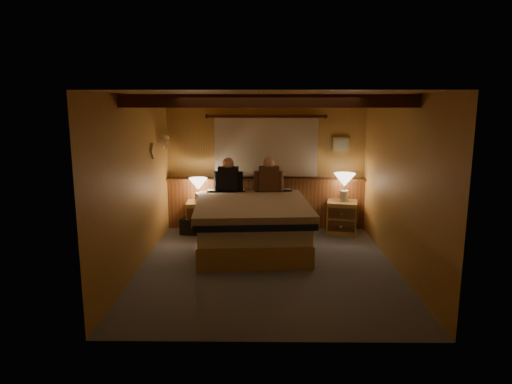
{
  "coord_description": "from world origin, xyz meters",
  "views": [
    {
      "loc": [
        -0.09,
        -6.17,
        2.29
      ],
      "look_at": [
        -0.16,
        0.4,
        1.0
      ],
      "focal_mm": 32.0,
      "sensor_mm": 36.0,
      "label": 1
    }
  ],
  "objects_px": {
    "nightstand_left": "(201,217)",
    "duffel_bag": "(194,226)",
    "lamp_left": "(198,185)",
    "lamp_right": "(345,182)",
    "bed": "(252,223)",
    "person_right": "(269,177)",
    "nightstand_right": "(342,217)",
    "person_left": "(228,178)"
  },
  "relations": [
    {
      "from": "nightstand_right",
      "to": "bed",
      "type": "bearing_deg",
      "value": -139.15
    },
    {
      "from": "lamp_left",
      "to": "nightstand_right",
      "type": "bearing_deg",
      "value": 0.63
    },
    {
      "from": "nightstand_left",
      "to": "nightstand_right",
      "type": "bearing_deg",
      "value": -2.82
    },
    {
      "from": "bed",
      "to": "lamp_left",
      "type": "distance_m",
      "value": 1.36
    },
    {
      "from": "person_right",
      "to": "nightstand_left",
      "type": "bearing_deg",
      "value": 178.16
    },
    {
      "from": "nightstand_left",
      "to": "lamp_left",
      "type": "relative_size",
      "value": 1.3
    },
    {
      "from": "lamp_left",
      "to": "lamp_right",
      "type": "height_order",
      "value": "lamp_right"
    },
    {
      "from": "lamp_right",
      "to": "person_right",
      "type": "height_order",
      "value": "person_right"
    },
    {
      "from": "person_right",
      "to": "nightstand_right",
      "type": "bearing_deg",
      "value": 1.97
    },
    {
      "from": "nightstand_right",
      "to": "person_left",
      "type": "relative_size",
      "value": 0.97
    },
    {
      "from": "nightstand_right",
      "to": "duffel_bag",
      "type": "height_order",
      "value": "nightstand_right"
    },
    {
      "from": "nightstand_left",
      "to": "duffel_bag",
      "type": "distance_m",
      "value": 0.22
    },
    {
      "from": "nightstand_left",
      "to": "duffel_bag",
      "type": "bearing_deg",
      "value": -131.48
    },
    {
      "from": "nightstand_right",
      "to": "person_left",
      "type": "bearing_deg",
      "value": -166.0
    },
    {
      "from": "bed",
      "to": "nightstand_left",
      "type": "relative_size",
      "value": 4.22
    },
    {
      "from": "bed",
      "to": "person_right",
      "type": "xyz_separation_m",
      "value": [
        0.28,
        0.84,
        0.61
      ]
    },
    {
      "from": "nightstand_right",
      "to": "lamp_right",
      "type": "xyz_separation_m",
      "value": [
        0.03,
        0.04,
        0.63
      ]
    },
    {
      "from": "bed",
      "to": "nightstand_right",
      "type": "xyz_separation_m",
      "value": [
        1.59,
        0.88,
        -0.11
      ]
    },
    {
      "from": "bed",
      "to": "lamp_left",
      "type": "bearing_deg",
      "value": 134.84
    },
    {
      "from": "nightstand_left",
      "to": "person_right",
      "type": "xyz_separation_m",
      "value": [
        1.21,
        -0.04,
        0.73
      ]
    },
    {
      "from": "bed",
      "to": "nightstand_left",
      "type": "height_order",
      "value": "bed"
    },
    {
      "from": "nightstand_left",
      "to": "nightstand_right",
      "type": "relative_size",
      "value": 0.93
    },
    {
      "from": "nightstand_right",
      "to": "lamp_left",
      "type": "relative_size",
      "value": 1.4
    },
    {
      "from": "nightstand_left",
      "to": "lamp_left",
      "type": "xyz_separation_m",
      "value": [
        -0.04,
        -0.03,
        0.58
      ]
    },
    {
      "from": "nightstand_left",
      "to": "person_left",
      "type": "xyz_separation_m",
      "value": [
        0.5,
        -0.07,
        0.73
      ]
    },
    {
      "from": "nightstand_left",
      "to": "bed",
      "type": "bearing_deg",
      "value": -46.16
    },
    {
      "from": "bed",
      "to": "duffel_bag",
      "type": "xyz_separation_m",
      "value": [
        -1.04,
        0.75,
        -0.25
      ]
    },
    {
      "from": "nightstand_left",
      "to": "person_left",
      "type": "distance_m",
      "value": 0.88
    },
    {
      "from": "nightstand_left",
      "to": "duffel_bag",
      "type": "height_order",
      "value": "nightstand_left"
    },
    {
      "from": "lamp_right",
      "to": "duffel_bag",
      "type": "distance_m",
      "value": 2.77
    },
    {
      "from": "nightstand_right",
      "to": "person_left",
      "type": "height_order",
      "value": "person_left"
    },
    {
      "from": "lamp_right",
      "to": "nightstand_left",
      "type": "bearing_deg",
      "value": -179.21
    },
    {
      "from": "lamp_left",
      "to": "lamp_right",
      "type": "distance_m",
      "value": 2.59
    },
    {
      "from": "lamp_left",
      "to": "person_left",
      "type": "xyz_separation_m",
      "value": [
        0.54,
        -0.04,
        0.15
      ]
    },
    {
      "from": "person_left",
      "to": "nightstand_right",
      "type": "bearing_deg",
      "value": 4.15
    },
    {
      "from": "duffel_bag",
      "to": "nightstand_left",
      "type": "bearing_deg",
      "value": 61.23
    },
    {
      "from": "bed",
      "to": "nightstand_left",
      "type": "xyz_separation_m",
      "value": [
        -0.93,
        0.88,
        -0.12
      ]
    },
    {
      "from": "lamp_right",
      "to": "lamp_left",
      "type": "bearing_deg",
      "value": -178.49
    },
    {
      "from": "bed",
      "to": "lamp_right",
      "type": "xyz_separation_m",
      "value": [
        1.62,
        0.92,
        0.52
      ]
    },
    {
      "from": "duffel_bag",
      "to": "nightstand_right",
      "type": "bearing_deg",
      "value": 12.8
    },
    {
      "from": "person_right",
      "to": "duffel_bag",
      "type": "relative_size",
      "value": 1.25
    },
    {
      "from": "person_left",
      "to": "nightstand_left",
      "type": "bearing_deg",
      "value": 173.62
    }
  ]
}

